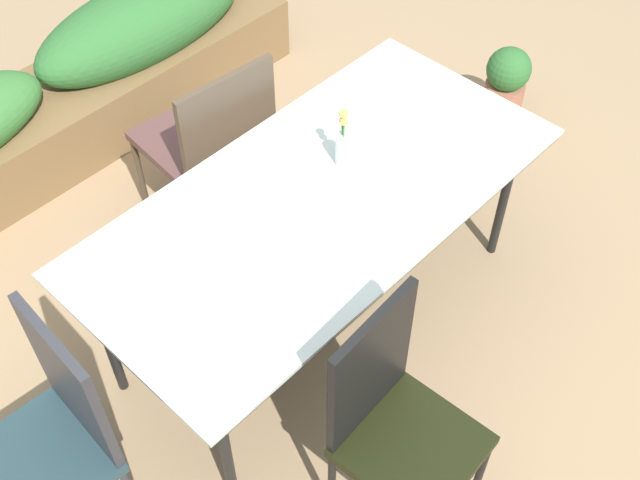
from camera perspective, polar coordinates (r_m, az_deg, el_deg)
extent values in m
plane|color=#9E7F5B|center=(3.52, -1.45, -5.07)|extent=(12.00, 12.00, 0.00)
cube|color=silver|center=(2.95, 0.00, 3.02)|extent=(1.88, 0.92, 0.02)
cube|color=black|center=(2.97, 0.00, 2.75)|extent=(1.85, 0.90, 0.02)
cylinder|color=black|center=(2.80, -6.80, -14.61)|extent=(0.04, 0.04, 0.72)
cylinder|color=black|center=(3.56, 13.05, 3.04)|extent=(0.04, 0.04, 0.72)
cylinder|color=black|center=(3.12, -15.05, -6.65)|extent=(0.04, 0.04, 0.72)
cylinder|color=black|center=(3.82, 4.86, 8.04)|extent=(0.04, 0.04, 0.72)
cube|color=brown|center=(3.63, -8.43, 7.16)|extent=(0.54, 0.54, 0.04)
cube|color=#4C3D2D|center=(3.32, -6.54, 8.29)|extent=(0.47, 0.07, 0.46)
cylinder|color=#4C3D2D|center=(3.86, -12.73, 4.65)|extent=(0.03, 0.03, 0.45)
cylinder|color=#4C3D2D|center=(4.02, -7.33, 7.70)|extent=(0.03, 0.03, 0.45)
cylinder|color=#4C3D2D|center=(3.57, -8.83, 0.91)|extent=(0.03, 0.03, 0.45)
cylinder|color=#4C3D2D|center=(3.74, -3.20, 4.33)|extent=(0.03, 0.03, 0.45)
cube|color=black|center=(2.68, 6.61, -14.47)|extent=(0.43, 0.43, 0.04)
cube|color=black|center=(2.49, 3.62, -9.18)|extent=(0.39, 0.05, 0.53)
cylinder|color=black|center=(2.94, 11.36, -15.98)|extent=(0.03, 0.03, 0.45)
cylinder|color=black|center=(3.01, 5.41, -12.11)|extent=(0.03, 0.03, 0.45)
cube|color=#253B42|center=(2.76, -19.56, -14.93)|extent=(0.44, 0.44, 0.04)
cube|color=#2D2D33|center=(2.54, -17.47, -9.80)|extent=(0.05, 0.39, 0.53)
cylinder|color=#2D2D33|center=(3.08, -17.09, -12.69)|extent=(0.03, 0.03, 0.48)
cylinder|color=silver|center=(3.03, 1.63, 6.54)|extent=(0.06, 0.06, 0.14)
cylinder|color=#47843D|center=(2.96, 1.73, 7.63)|extent=(0.01, 0.00, 0.11)
sphere|color=#EFCC4C|center=(2.93, 1.75, 8.45)|extent=(0.03, 0.03, 0.03)
cylinder|color=#47843D|center=(2.97, 1.57, 7.75)|extent=(0.01, 0.01, 0.11)
sphere|color=pink|center=(2.94, 1.59, 8.55)|extent=(0.03, 0.03, 0.03)
cylinder|color=#47843D|center=(2.96, 1.66, 8.00)|extent=(0.01, 0.01, 0.14)
sphere|color=#EFCC4C|center=(2.92, 1.68, 9.01)|extent=(0.03, 0.03, 0.03)
cube|color=brown|center=(4.32, -18.57, 7.82)|extent=(2.86, 0.55, 0.36)
ellipsoid|color=#2D662D|center=(4.39, -12.54, 14.99)|extent=(1.29, 0.49, 0.40)
cylinder|color=#9E6047|center=(4.45, 12.88, 9.64)|extent=(0.21, 0.21, 0.23)
sphere|color=#2D662D|center=(4.32, 13.36, 11.79)|extent=(0.23, 0.23, 0.23)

